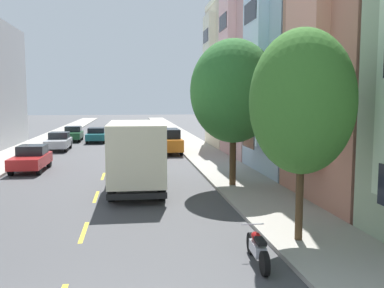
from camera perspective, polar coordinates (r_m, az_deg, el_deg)
The scene contains 17 objects.
ground_plane at distance 36.89m, azimuth -10.64°, elevation -0.67°, with size 160.00×160.00×0.00m, color #424244.
sidewalk_left at distance 35.92m, azimuth -22.16°, elevation -1.08°, with size 3.20×120.00×0.14m, color #A39E93.
sidewalk_right at distance 35.30m, azimuth 0.82°, elevation -0.75°, with size 3.20×120.00×0.14m, color #A39E93.
lane_centerline_dashes at distance 31.44m, azimuth -11.04°, elevation -1.83°, with size 0.14×47.20×0.01m.
townhouse_third_powder_blue at distance 26.41m, azimuth 20.70°, elevation 9.04°, with size 11.87×6.75×12.02m.
townhouse_fourth_rose at distance 33.08m, azimuth 16.37°, elevation 9.22°, with size 13.86×6.75×12.85m.
townhouse_fifth_cream at distance 39.47m, azimuth 11.98°, elevation 8.81°, with size 13.65×6.75×12.88m.
street_tree_nearest at distance 12.53m, azimuth 14.60°, elevation 5.49°, with size 3.01×3.01×6.13m.
street_tree_second at distance 20.29m, azimuth 5.60°, elevation 7.08°, with size 4.12×4.12×6.96m.
delivery_box_truck at distance 19.99m, azimuth -7.50°, elevation -0.94°, with size 2.49×7.07×3.22m.
parked_hatchback_silver at distance 36.96m, azimuth -17.51°, elevation 0.34°, with size 1.76×4.01×1.50m.
parked_wagon_champagne at distance 42.28m, azimuth -4.53°, elevation 1.36°, with size 1.91×4.73×1.50m.
parked_hatchback_red at distance 26.89m, azimuth -20.85°, elevation -1.82°, with size 1.82×4.03×1.50m.
parked_hatchback_forest at distance 44.55m, azimuth -15.73°, elevation 1.33°, with size 1.79×4.02×1.50m.
parked_suv_orange at distance 33.45m, azimuth -3.29°, elevation 0.44°, with size 2.00×4.82×1.93m.
moving_teal_sedan at distance 43.05m, azimuth -12.73°, elevation 1.24°, with size 1.80×4.50×1.43m.
parked_motorcycle at distance 11.41m, azimuth 8.81°, elevation -13.75°, with size 0.62×2.05×0.90m.
Camera 1 is at (1.54, -6.61, 4.27)m, focal length 39.61 mm.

